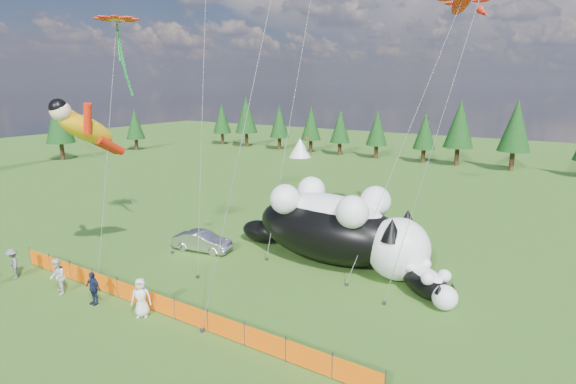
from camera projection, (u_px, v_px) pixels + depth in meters
The scene contains 13 objects.
ground at pixel (204, 289), 23.51m from camera, with size 160.00×160.00×0.00m, color #0E3509.
safety_fence at pixel (160, 304), 20.93m from camera, with size 22.06×0.06×1.10m.
tree_line at pixel (436, 134), 59.54m from camera, with size 90.00×4.00×8.00m, color black, non-canonical shape.
festival_tents at pixel (522, 167), 50.33m from camera, with size 50.00×3.20×2.80m, color white, non-canonical shape.
cat_large at pixel (336, 227), 26.64m from camera, with size 12.97×5.27×4.68m.
cat_small at pixel (427, 282), 22.54m from camera, with size 3.84×3.39×1.65m.
car at pixel (203, 241), 28.81m from camera, with size 1.33×3.82×1.26m, color #B4B4B9.
spectator_b at pixel (57, 277), 22.75m from camera, with size 0.93×0.55×1.91m, color silver.
spectator_c at pixel (93, 288), 21.76m from camera, with size 0.98×0.50×1.67m, color #16213E.
spectator_d at pixel (13, 264), 24.66m from camera, with size 1.10×0.57×1.70m, color #5D5D62.
spectator_e at pixel (141, 298), 20.60m from camera, with size 0.91×0.59×1.86m, color silver.
superhero_kite at pixel (87, 129), 24.36m from camera, with size 4.31×6.23×10.47m.
flower_kite at pixel (117, 22), 26.10m from camera, with size 3.77×5.91×14.85m.
Camera 1 is at (15.28, -15.95, 10.49)m, focal length 28.00 mm.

